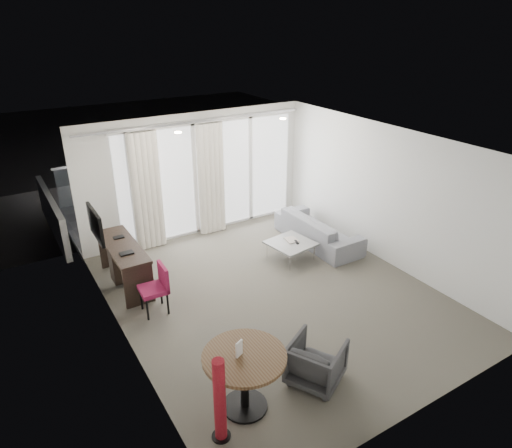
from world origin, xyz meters
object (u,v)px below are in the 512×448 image
round_table (245,382)px  sofa (318,229)px  red_lamp (220,400)px  coffee_table (291,250)px  tub_armchair (316,362)px  rattan_chair_b (215,177)px  desk (125,265)px  desk_chair (153,290)px  rattan_chair_a (230,190)px

round_table → sofa: 4.65m
red_lamp → coffee_table: red_lamp is taller
round_table → red_lamp: (-0.45, -0.24, 0.15)m
red_lamp → tub_armchair: (1.46, 0.15, -0.25)m
coffee_table → rattan_chair_b: bearing=83.9°
desk → tub_armchair: bearing=-69.1°
coffee_table → desk: bearing=165.6°
desk → desk_chair: bearing=-82.9°
desk_chair → rattan_chair_b: desk_chair is taller
desk → round_table: (0.38, -3.53, 0.01)m
round_table → coffee_table: 3.82m
round_table → rattan_chair_b: (3.08, 6.90, 0.00)m
red_lamp → tub_armchair: size_ratio=1.66×
desk → red_lamp: bearing=-91.1°
desk_chair → coffee_table: (2.88, 0.30, -0.23)m
sofa → coffee_table: bearing=107.4°
round_table → rattan_chair_b: size_ratio=1.24×
rattan_chair_a → desk: bearing=-140.0°
desk_chair → red_lamp: size_ratio=0.73×
sofa → rattan_chair_b: 3.89m
red_lamp → rattan_chair_a: (3.38, 6.03, -0.14)m
red_lamp → tub_armchair: bearing=5.8°
rattan_chair_b → red_lamp: bearing=-97.9°
red_lamp → tub_armchair: red_lamp is taller
tub_armchair → coffee_table: bearing=-58.1°
desk_chair → tub_armchair: bearing=-61.5°
desk_chair → tub_armchair: 2.84m
desk_chair → rattan_chair_a: bearing=48.8°
tub_armchair → sofa: 4.01m
coffee_table → desk_chair: bearing=-174.0°
rattan_chair_a → sofa: bearing=-72.1°
desk_chair → sofa: 3.81m
desk_chair → red_lamp: bearing=-92.0°
desk → red_lamp: size_ratio=1.49×
coffee_table → rattan_chair_a: size_ratio=0.95×
desk_chair → round_table: bearing=-82.0°
desk → rattan_chair_b: rattan_chair_b is taller
desk → tub_armchair: (1.39, -3.62, -0.08)m
desk → rattan_chair_b: bearing=44.3°
red_lamp → coffee_table: bearing=44.2°
round_table → sofa: round_table is taller
round_table → red_lamp: bearing=-152.1°
sofa → rattan_chair_a: rattan_chair_a is taller
rattan_chair_b → rattan_chair_a: bearing=-79.3°
round_table → sofa: (3.53, 3.04, -0.09)m
rattan_chair_a → red_lamp: bearing=-113.6°
red_lamp → sofa: size_ratio=0.53×
rattan_chair_a → desk_chair: bearing=-127.9°
coffee_table → rattan_chair_b: (0.44, 4.14, 0.22)m
rattan_chair_a → tub_armchair: bearing=-102.4°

